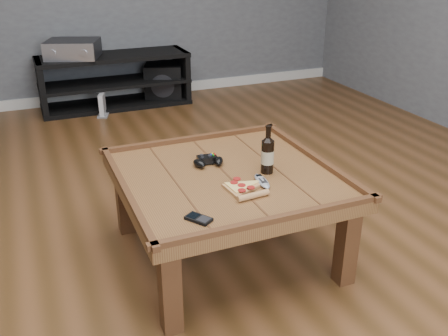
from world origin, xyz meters
name	(u,v)px	position (x,y,z in m)	size (l,w,h in m)	color
ground	(226,253)	(0.00, 0.00, 0.00)	(6.00, 6.00, 0.00)	#462C14
baseboard	(112,94)	(0.00, 2.99, 0.05)	(5.00, 0.02, 0.10)	silver
coffee_table	(226,185)	(0.00, 0.00, 0.39)	(1.03, 1.03, 0.48)	#5A3319
media_console	(115,81)	(0.00, 2.75, 0.25)	(1.40, 0.45, 0.50)	black
beer_bottle	(268,154)	(0.19, -0.05, 0.55)	(0.06, 0.06, 0.24)	black
game_controller	(208,161)	(-0.04, 0.14, 0.47)	(0.17, 0.12, 0.05)	black
pizza_slice	(243,189)	(0.00, -0.19, 0.46)	(0.19, 0.29, 0.03)	#B27B4D
smartphone	(199,219)	(-0.27, -0.35, 0.46)	(0.11, 0.12, 0.01)	black
remote_control	(262,181)	(0.11, -0.15, 0.46)	(0.07, 0.16, 0.02)	gray
av_receiver	(73,49)	(-0.35, 2.74, 0.58)	(0.55, 0.50, 0.16)	black
subwoofer	(164,82)	(0.50, 2.80, 0.18)	(0.47, 0.47, 0.36)	black
game_console	(102,106)	(-0.18, 2.49, 0.09)	(0.14, 0.19, 0.21)	gray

